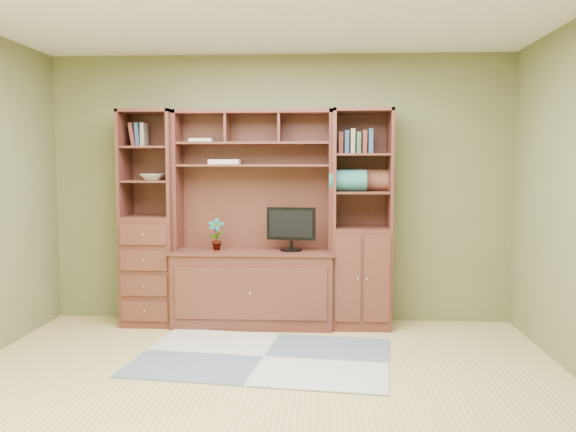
# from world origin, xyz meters

# --- Properties ---
(room) EXTENTS (4.60, 4.10, 2.64)m
(room) POSITION_xyz_m (0.00, 0.00, 1.30)
(room) COLOR tan
(room) RESTS_ON ground
(center_hutch) EXTENTS (1.54, 0.53, 2.05)m
(center_hutch) POSITION_xyz_m (-0.24, 1.73, 1.02)
(center_hutch) COLOR #4F241B
(center_hutch) RESTS_ON ground
(left_tower) EXTENTS (0.50, 0.45, 2.05)m
(left_tower) POSITION_xyz_m (-1.24, 1.77, 1.02)
(left_tower) COLOR #4F241B
(left_tower) RESTS_ON ground
(right_tower) EXTENTS (0.55, 0.45, 2.05)m
(right_tower) POSITION_xyz_m (0.79, 1.77, 1.02)
(right_tower) COLOR #4F241B
(right_tower) RESTS_ON ground
(rug) EXTENTS (2.12, 1.54, 0.01)m
(rug) POSITION_xyz_m (-0.04, 0.76, 0.01)
(rug) COLOR gray
(rug) RESTS_ON ground
(monitor) EXTENTS (0.48, 0.26, 0.56)m
(monitor) POSITION_xyz_m (0.13, 1.70, 1.01)
(monitor) COLOR black
(monitor) RESTS_ON center_hutch
(orchid) EXTENTS (0.16, 0.11, 0.31)m
(orchid) POSITION_xyz_m (-0.59, 1.70, 0.88)
(orchid) COLOR #985A33
(orchid) RESTS_ON center_hutch
(magazines) EXTENTS (0.29, 0.21, 0.04)m
(magazines) POSITION_xyz_m (-0.52, 1.82, 1.56)
(magazines) COLOR beige
(magazines) RESTS_ON center_hutch
(bowl) EXTENTS (0.24, 0.24, 0.06)m
(bowl) POSITION_xyz_m (-1.20, 1.77, 1.42)
(bowl) COLOR silver
(bowl) RESTS_ON left_tower
(blanket_teal) EXTENTS (0.35, 0.20, 0.20)m
(blanket_teal) POSITION_xyz_m (0.65, 1.73, 1.39)
(blanket_teal) COLOR #276761
(blanket_teal) RESTS_ON right_tower
(blanket_red) EXTENTS (0.37, 0.20, 0.20)m
(blanket_red) POSITION_xyz_m (0.92, 1.85, 1.39)
(blanket_red) COLOR brown
(blanket_red) RESTS_ON right_tower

